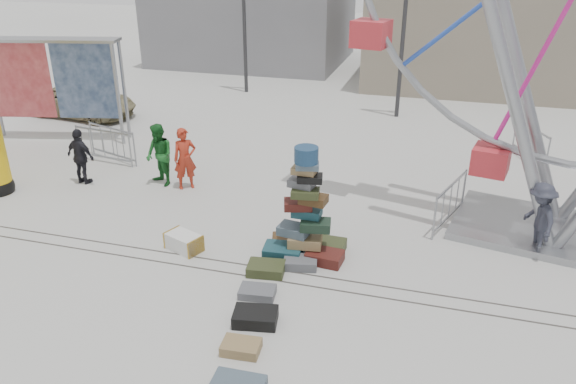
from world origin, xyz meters
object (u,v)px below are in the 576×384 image
(steamer_trunk, at_px, (184,242))
(pedestrian_red, at_px, (185,159))
(suitcase_tower, at_px, (305,226))
(pedestrian_grey, at_px, (539,218))
(pedestrian_green, at_px, (159,155))
(pedestrian_black, at_px, (81,157))
(barricade_wheel_front, at_px, (450,203))
(parked_suv, at_px, (83,101))
(barricade_dummy_c, at_px, (112,143))
(banner_scaffold, at_px, (50,65))
(barricade_wheel_back, at_px, (530,144))
(barricade_dummy_b, at_px, (104,146))

(steamer_trunk, relative_size, pedestrian_red, 0.47)
(suitcase_tower, relative_size, pedestrian_grey, 1.55)
(pedestrian_red, distance_m, pedestrian_green, 0.79)
(suitcase_tower, relative_size, pedestrian_black, 1.58)
(barricade_wheel_front, height_order, parked_suv, parked_suv)
(suitcase_tower, xyz_separation_m, barricade_dummy_c, (-7.26, 3.98, -0.17))
(pedestrian_red, bearing_deg, parked_suv, 106.31)
(banner_scaffold, xyz_separation_m, barricade_wheel_back, (15.42, 2.33, -2.05))
(suitcase_tower, xyz_separation_m, parked_suv, (-11.01, 7.90, -0.13))
(steamer_trunk, bearing_deg, barricade_wheel_back, 66.62)
(pedestrian_green, distance_m, pedestrian_black, 2.25)
(pedestrian_red, distance_m, pedestrian_grey, 9.07)
(steamer_trunk, xyz_separation_m, pedestrian_red, (-1.43, 3.18, 0.68))
(pedestrian_red, bearing_deg, barricade_dummy_b, 125.86)
(suitcase_tower, relative_size, pedestrian_green, 1.45)
(suitcase_tower, relative_size, barricade_wheel_back, 1.28)
(steamer_trunk, relative_size, parked_suv, 0.19)
(steamer_trunk, bearing_deg, barricade_dummy_b, 159.43)
(banner_scaffold, relative_size, barricade_wheel_back, 2.42)
(barricade_dummy_c, distance_m, parked_suv, 5.42)
(barricade_dummy_c, xyz_separation_m, barricade_wheel_back, (12.60, 3.58, 0.00))
(suitcase_tower, distance_m, pedestrian_grey, 5.14)
(banner_scaffold, height_order, barricade_dummy_b, banner_scaffold)
(barricade_dummy_b, height_order, parked_suv, parked_suv)
(barricade_dummy_c, height_order, pedestrian_red, pedestrian_red)
(banner_scaffold, bearing_deg, parked_suv, 95.70)
(barricade_wheel_back, height_order, pedestrian_black, pedestrian_black)
(pedestrian_red, bearing_deg, pedestrian_grey, -43.14)
(pedestrian_black, bearing_deg, barricade_dummy_c, -72.83)
(pedestrian_grey, bearing_deg, banner_scaffold, -123.18)
(barricade_dummy_c, distance_m, barricade_wheel_front, 10.39)
(banner_scaffold, bearing_deg, barricade_wheel_front, -25.34)
(steamer_trunk, bearing_deg, pedestrian_red, 135.58)
(parked_suv, bearing_deg, pedestrian_green, -124.49)
(steamer_trunk, xyz_separation_m, pedestrian_black, (-4.40, 2.66, 0.62))
(barricade_wheel_front, bearing_deg, pedestrian_black, 110.61)
(banner_scaffold, distance_m, pedestrian_grey, 15.52)
(pedestrian_red, distance_m, pedestrian_black, 3.02)
(banner_scaffold, relative_size, barricade_dummy_c, 2.42)
(steamer_trunk, distance_m, pedestrian_green, 3.95)
(barricade_dummy_b, xyz_separation_m, parked_suv, (-3.61, 4.21, 0.04))
(barricade_dummy_b, relative_size, pedestrian_red, 1.15)
(barricade_wheel_back, bearing_deg, barricade_wheel_front, -47.30)
(suitcase_tower, xyz_separation_m, pedestrian_red, (-4.11, 2.64, 0.15))
(banner_scaffold, xyz_separation_m, barricade_dummy_b, (2.69, -1.53, -2.05))
(steamer_trunk, xyz_separation_m, barricade_wheel_back, (8.01, 8.10, 0.36))
(barricade_dummy_c, height_order, pedestrian_grey, pedestrian_grey)
(barricade_dummy_b, bearing_deg, pedestrian_grey, -3.28)
(suitcase_tower, relative_size, steamer_trunk, 3.13)
(barricade_dummy_b, bearing_deg, pedestrian_red, -11.26)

